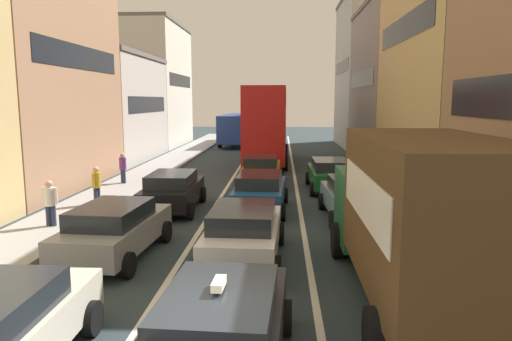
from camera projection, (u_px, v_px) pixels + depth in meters
name	position (u px, v px, depth m)	size (l,w,h in m)	color
sidewalk_left	(145.00, 175.00, 26.21)	(2.60, 64.00, 0.14)	#989898
lane_stripe_left	(233.00, 177.00, 25.95)	(0.16, 60.00, 0.01)	silver
lane_stripe_right	(295.00, 178.00, 25.76)	(0.16, 60.00, 0.01)	silver
building_row_left	(52.00, 74.00, 26.30)	(7.20, 43.90, 13.48)	tan
building_row_right	(432.00, 71.00, 27.90)	(7.20, 43.90, 13.80)	#B2ADA3
removalist_box_truck	(416.00, 213.00, 9.50)	(2.72, 7.71, 3.58)	#1E5933
taxi_centre_lane_front	(221.00, 330.00, 7.05)	(2.22, 4.38, 1.66)	black
sedan_centre_lane_second	(244.00, 232.00, 12.35)	(2.17, 4.35, 1.49)	silver
wagon_left_lane_second	(115.00, 229.00, 12.64)	(2.30, 4.41, 1.49)	gray
hatchback_centre_lane_third	(260.00, 191.00, 17.96)	(2.21, 4.37, 1.49)	#194C8C
sedan_left_lane_third	(173.00, 190.00, 18.08)	(2.11, 4.32, 1.49)	black
coupe_centre_lane_fourth	(261.00, 170.00, 23.43)	(2.10, 4.32, 1.49)	#B29319
sedan_right_lane_behind_truck	(353.00, 197.00, 16.74)	(2.22, 4.38, 1.49)	#759EB7
wagon_right_lane_far	(330.00, 174.00, 22.12)	(2.12, 4.33, 1.49)	#19592D
bus_mid_queue_primary	(267.00, 122.00, 31.13)	(2.89, 10.53, 5.06)	#B21919
bus_far_queue_secondary	(238.00, 126.00, 44.73)	(2.98, 10.55, 2.90)	navy
pedestrian_near_kerb	(123.00, 167.00, 23.26)	(0.41, 0.41, 1.66)	#262D47
pedestrian_mid_sidewalk	(50.00, 202.00, 15.29)	(0.54, 0.34, 1.66)	#262D47
pedestrian_far_sidewalk	(97.00, 184.00, 18.47)	(0.34, 0.53, 1.66)	#262D47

